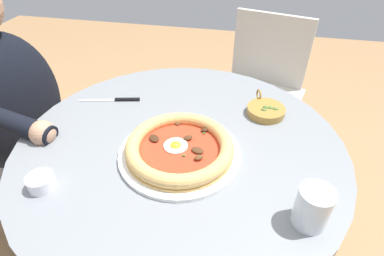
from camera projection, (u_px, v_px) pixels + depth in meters
dining_table at (181, 182)px, 0.91m from camera, size 0.88×0.88×0.76m
pizza_on_plate at (180, 148)px, 0.76m from camera, size 0.31×0.31×0.05m
water_glass at (312, 209)px, 0.59m from camera, size 0.07×0.07×0.09m
steak_knife at (118, 100)px, 0.98m from camera, size 0.19×0.05×0.01m
ramekin_capers at (41, 182)px, 0.68m from camera, size 0.06×0.06×0.03m
olive_pan at (266, 110)px, 0.91m from camera, size 0.11×0.13×0.05m
diner_person at (30, 148)px, 1.17m from camera, size 0.48×0.44×1.13m
cafe_chair_diner at (2, 135)px, 1.21m from camera, size 0.49×0.49×0.87m
cafe_chair_spare_near at (260, 83)px, 1.57m from camera, size 0.54×0.54×0.83m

